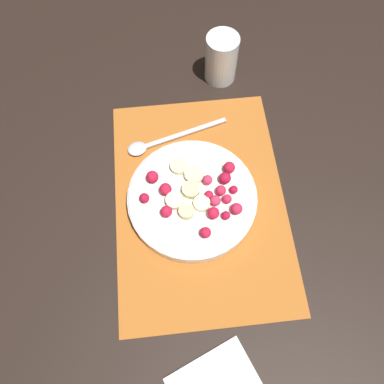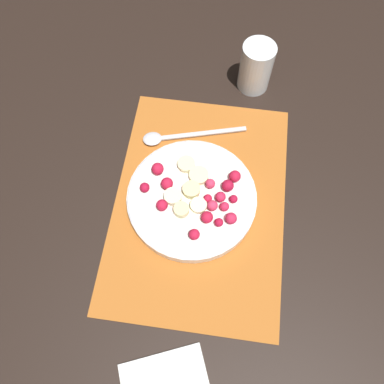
{
  "view_description": "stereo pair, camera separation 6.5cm",
  "coord_description": "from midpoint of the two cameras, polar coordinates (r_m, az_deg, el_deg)",
  "views": [
    {
      "loc": [
        0.26,
        -0.04,
        0.63
      ],
      "look_at": [
        -0.0,
        -0.01,
        0.04
      ],
      "focal_mm": 35.0,
      "sensor_mm": 36.0,
      "label": 1
    },
    {
      "loc": [
        0.26,
        0.02,
        0.63
      ],
      "look_at": [
        -0.0,
        -0.01,
        0.04
      ],
      "focal_mm": 35.0,
      "sensor_mm": 36.0,
      "label": 2
    }
  ],
  "objects": [
    {
      "name": "ground_plane",
      "position": [
        0.68,
        -1.48,
        -1.75
      ],
      "size": [
        3.0,
        3.0,
        0.0
      ],
      "primitive_type": "plane",
      "color": "black"
    },
    {
      "name": "placemat",
      "position": [
        0.68,
        -1.48,
        -1.65
      ],
      "size": [
        0.44,
        0.31,
        0.01
      ],
      "color": "#B26023",
      "rests_on": "ground_plane"
    },
    {
      "name": "fruit_bowl",
      "position": [
        0.66,
        -2.74,
        -0.89
      ],
      "size": [
        0.23,
        0.23,
        0.05
      ],
      "color": "white",
      "rests_on": "placemat"
    },
    {
      "name": "spoon",
      "position": [
        0.74,
        -7.87,
        7.26
      ],
      "size": [
        0.07,
        0.2,
        0.01
      ],
      "rotation": [
        0.0,
        0.0,
        4.98
      ],
      "color": "silver",
      "rests_on": "placemat"
    },
    {
      "name": "drinking_glass",
      "position": [
        0.8,
        2.06,
        19.47
      ],
      "size": [
        0.07,
        0.07,
        0.1
      ],
      "color": "white",
      "rests_on": "ground_plane"
    }
  ]
}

